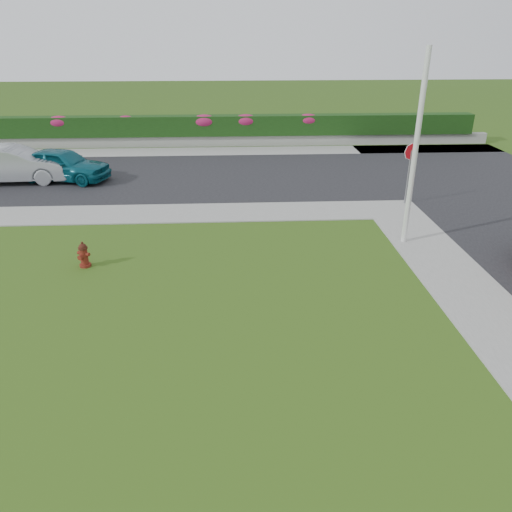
{
  "coord_description": "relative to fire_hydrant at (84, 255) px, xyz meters",
  "views": [
    {
      "loc": [
        0.96,
        -8.38,
        6.19
      ],
      "look_at": [
        1.57,
        3.16,
        0.9
      ],
      "focal_mm": 35.0,
      "sensor_mm": 36.0,
      "label": 1
    }
  ],
  "objects": [
    {
      "name": "ground",
      "position": [
        3.23,
        -4.67,
        -0.36
      ],
      "size": [
        120.0,
        120.0,
        0.0
      ],
      "primitive_type": "plane",
      "color": "black",
      "rests_on": "ground"
    },
    {
      "name": "street_far",
      "position": [
        -1.77,
        9.33,
        -0.34
      ],
      "size": [
        26.0,
        8.0,
        0.04
      ],
      "primitive_type": "cube",
      "color": "black",
      "rests_on": "ground"
    },
    {
      "name": "sidewalk_far",
      "position": [
        -2.77,
        4.33,
        -0.34
      ],
      "size": [
        24.0,
        2.0,
        0.04
      ],
      "primitive_type": "cube",
      "color": "gray",
      "rests_on": "ground"
    },
    {
      "name": "curb_corner",
      "position": [
        10.23,
        4.33,
        -0.34
      ],
      "size": [
        2.0,
        2.0,
        0.04
      ],
      "primitive_type": "cube",
      "color": "gray",
      "rests_on": "ground"
    },
    {
      "name": "sidewalk_beyond",
      "position": [
        2.23,
        14.33,
        -0.34
      ],
      "size": [
        34.0,
        2.0,
        0.04
      ],
      "primitive_type": "cube",
      "color": "gray",
      "rests_on": "ground"
    },
    {
      "name": "retaining_wall",
      "position": [
        2.23,
        15.83,
        -0.06
      ],
      "size": [
        34.0,
        0.4,
        0.6
      ],
      "primitive_type": "cube",
      "color": "gray",
      "rests_on": "ground"
    },
    {
      "name": "hedge",
      "position": [
        2.23,
        15.93,
        0.79
      ],
      "size": [
        32.0,
        0.9,
        1.1
      ],
      "primitive_type": "cube",
      "color": "black",
      "rests_on": "retaining_wall"
    },
    {
      "name": "fire_hydrant",
      "position": [
        0.0,
        0.0,
        0.0
      ],
      "size": [
        0.39,
        0.37,
        0.75
      ],
      "rotation": [
        0.0,
        0.0,
        -0.42
      ],
      "color": "#57120D",
      "rests_on": "ground"
    },
    {
      "name": "sedan_teal",
      "position": [
        -3.17,
        8.9,
        0.39
      ],
      "size": [
        4.46,
        2.77,
        1.42
      ],
      "primitive_type": "imported",
      "rotation": [
        0.0,
        0.0,
        1.29
      ],
      "color": "#0D5766",
      "rests_on": "street_far"
    },
    {
      "name": "sedan_silver",
      "position": [
        -5.15,
        8.75,
        0.46
      ],
      "size": [
        4.76,
        1.84,
        1.55
      ],
      "primitive_type": "imported",
      "rotation": [
        0.0,
        0.0,
        1.61
      ],
      "color": "#A0A4A8",
      "rests_on": "street_far"
    },
    {
      "name": "utility_pole",
      "position": [
        9.63,
        1.26,
        2.53
      ],
      "size": [
        0.16,
        0.16,
        5.78
      ],
      "primitive_type": "cylinder",
      "color": "silver",
      "rests_on": "ground"
    },
    {
      "name": "stop_sign",
      "position": [
        10.9,
        4.99,
        1.38
      ],
      "size": [
        0.6,
        0.26,
        2.36
      ],
      "rotation": [
        0.0,
        0.0,
        -0.0
      ],
      "color": "slate",
      "rests_on": "ground"
    },
    {
      "name": "flower_clump_b",
      "position": [
        -5.28,
        15.83,
        1.08
      ],
      "size": [
        1.33,
        0.86,
        0.67
      ],
      "primitive_type": "ellipsoid",
      "color": "#BB2064",
      "rests_on": "hedge"
    },
    {
      "name": "flower_clump_c",
      "position": [
        -1.6,
        15.83,
        1.14
      ],
      "size": [
        1.03,
        0.66,
        0.51
      ],
      "primitive_type": "ellipsoid",
      "color": "#BB2064",
      "rests_on": "hedge"
    },
    {
      "name": "flower_clump_d",
      "position": [
        2.78,
        15.83,
        1.06
      ],
      "size": [
        1.44,
        0.93,
        0.72
      ],
      "primitive_type": "ellipsoid",
      "color": "#BB2064",
      "rests_on": "hedge"
    },
    {
      "name": "flower_clump_e",
      "position": [
        5.12,
        15.83,
        1.07
      ],
      "size": [
        1.38,
        0.88,
        0.69
      ],
      "primitive_type": "ellipsoid",
      "color": "#BB2064",
      "rests_on": "hedge"
    },
    {
      "name": "flower_clump_f",
      "position": [
        8.68,
        15.83,
        1.09
      ],
      "size": [
        1.3,
        0.83,
        0.65
      ],
      "primitive_type": "ellipsoid",
      "color": "#BB2064",
      "rests_on": "hedge"
    }
  ]
}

